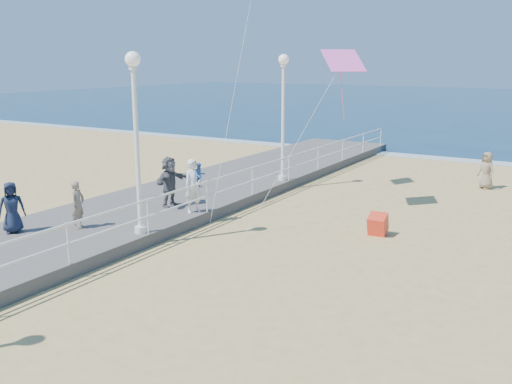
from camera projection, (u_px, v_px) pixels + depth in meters
The scene contains 14 objects.
ground at pixel (300, 279), 14.59m from camera, with size 160.00×160.00×0.00m, color tan.
surf_line at pixel (465, 160), 31.72m from camera, with size 160.00×1.20×0.04m, color white.
boardwalk at pixel (91, 228), 18.29m from camera, with size 5.00×44.00×0.40m, color #64605B.
railing at pixel (147, 207), 16.83m from camera, with size 0.05×42.00×0.55m.
lamp_post_mid at pixel (136, 124), 16.43m from camera, with size 0.44×0.44×5.32m.
lamp_post_far at pixel (283, 104), 23.96m from camera, with size 0.44×0.44×5.32m.
woman_holding_toddler at pixel (194, 186), 19.27m from camera, with size 0.67×0.44×1.84m, color silver.
toddler_held at pixel (200, 175), 19.24m from camera, with size 0.41×0.32×0.85m, color blue.
spectator_4 at pixel (12, 207), 17.02m from camera, with size 0.76×0.49×1.55m, color #192339.
spectator_5 at pixel (170, 181), 20.12m from camera, with size 1.65×0.53×1.78m, color #55555A.
spectator_6 at pixel (78, 205), 17.49m from camera, with size 0.54×0.36×1.49m, color gray.
beach_walker_c at pixel (487, 170), 24.69m from camera, with size 0.79×0.52×1.62m, color gray.
box_kite at pixel (378, 226), 18.19m from camera, with size 0.55×0.55×0.60m, color red.
kite_diamond_pink at pixel (343, 60), 19.88m from camera, with size 1.31×1.31×0.02m, color #FF5DC8.
Camera 1 is at (6.07, -12.34, 5.47)m, focal length 40.00 mm.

